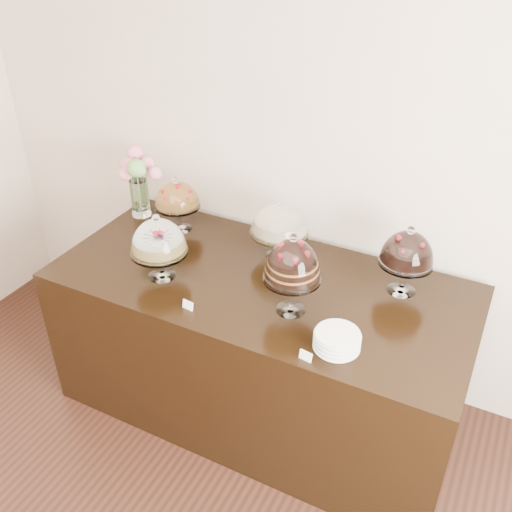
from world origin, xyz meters
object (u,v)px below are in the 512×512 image
at_px(cake_stand_sugar_sponge, 158,240).
at_px(cake_stand_cheesecake, 280,223).
at_px(cake_stand_dark_choco, 407,252).
at_px(cake_stand_fruit_tart, 177,197).
at_px(plate_stack, 337,340).
at_px(cake_stand_choco_layer, 293,264).
at_px(display_counter, 260,346).
at_px(flower_vase, 138,177).

bearing_deg(cake_stand_sugar_sponge, cake_stand_cheesecake, 44.67).
height_order(cake_stand_dark_choco, cake_stand_fruit_tart, cake_stand_dark_choco).
xyz_separation_m(cake_stand_fruit_tart, plate_stack, (1.21, -0.58, -0.17)).
distance_m(cake_stand_sugar_sponge, cake_stand_choco_layer, 0.73).
relative_size(cake_stand_dark_choco, plate_stack, 1.83).
distance_m(display_counter, cake_stand_fruit_tart, 0.98).
distance_m(cake_stand_choco_layer, cake_stand_dark_choco, 0.59).
xyz_separation_m(cake_stand_fruit_tart, flower_vase, (-0.31, 0.04, 0.05)).
distance_m(cake_stand_dark_choco, plate_stack, 0.61).
bearing_deg(flower_vase, cake_stand_choco_layer, -20.65).
bearing_deg(display_counter, cake_stand_fruit_tart, 158.47).
height_order(cake_stand_fruit_tart, plate_stack, cake_stand_fruit_tart).
height_order(cake_stand_dark_choco, flower_vase, flower_vase).
bearing_deg(flower_vase, cake_stand_sugar_sponge, -45.19).
distance_m(cake_stand_cheesecake, flower_vase, 0.97).
height_order(cake_stand_choco_layer, cake_stand_dark_choco, cake_stand_choco_layer).
height_order(cake_stand_sugar_sponge, cake_stand_dark_choco, cake_stand_dark_choco).
xyz_separation_m(cake_stand_dark_choco, flower_vase, (-1.66, 0.06, 0.02)).
distance_m(display_counter, cake_stand_cheesecake, 0.71).
relative_size(display_counter, flower_vase, 5.19).
distance_m(cake_stand_choco_layer, cake_stand_cheesecake, 0.49).
xyz_separation_m(cake_stand_cheesecake, cake_stand_fruit_tart, (-0.66, 0.00, 0.00)).
xyz_separation_m(cake_stand_sugar_sponge, cake_stand_fruit_tart, (-0.19, 0.46, -0.01)).
distance_m(display_counter, plate_stack, 0.79).
xyz_separation_m(cake_stand_cheesecake, plate_stack, (0.55, -0.58, -0.17)).
bearing_deg(display_counter, cake_stand_sugar_sponge, -157.98).
distance_m(display_counter, cake_stand_dark_choco, 0.99).
distance_m(cake_stand_choco_layer, plate_stack, 0.40).
relative_size(cake_stand_dark_choco, flower_vase, 0.88).
height_order(cake_stand_cheesecake, cake_stand_dark_choco, cake_stand_dark_choco).
bearing_deg(cake_stand_sugar_sponge, display_counter, 22.02).
relative_size(cake_stand_choco_layer, cake_stand_dark_choco, 1.14).
bearing_deg(cake_stand_sugar_sponge, flower_vase, 134.81).
xyz_separation_m(cake_stand_sugar_sponge, flower_vase, (-0.50, 0.50, 0.03)).
bearing_deg(cake_stand_dark_choco, cake_stand_cheesecake, 178.51).
bearing_deg(cake_stand_choco_layer, cake_stand_sugar_sponge, -176.66).
relative_size(cake_stand_sugar_sponge, cake_stand_cheesecake, 1.08).
height_order(cake_stand_cheesecake, plate_stack, cake_stand_cheesecake).
height_order(display_counter, cake_stand_choco_layer, cake_stand_choco_layer).
relative_size(display_counter, plate_stack, 10.82).
bearing_deg(cake_stand_dark_choco, display_counter, -159.90).
bearing_deg(plate_stack, cake_stand_dark_choco, 75.66).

